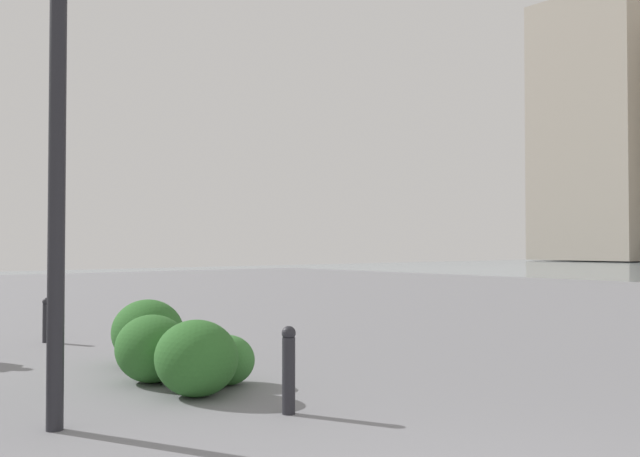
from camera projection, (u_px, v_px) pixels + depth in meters
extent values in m
cube|color=#9E9384|center=(606.00, 133.00, 74.52)|extent=(11.28, 13.00, 27.20)
cylinder|color=#232328|center=(57.00, 178.00, 5.82)|extent=(0.14, 0.14, 4.19)
cylinder|color=#232328|center=(289.00, 376.00, 6.33)|extent=(0.12, 0.12, 0.69)
sphere|color=#232328|center=(289.00, 333.00, 6.34)|extent=(0.13, 0.13, 0.13)
cylinder|color=#232328|center=(46.00, 323.00, 10.97)|extent=(0.12, 0.12, 0.60)
sphere|color=#232328|center=(47.00, 302.00, 10.98)|extent=(0.13, 0.13, 0.13)
ellipsoid|color=#2D6628|center=(148.00, 332.00, 8.88)|extent=(0.99, 0.89, 0.84)
ellipsoid|color=#2D6628|center=(152.00, 349.00, 7.78)|extent=(0.89, 0.80, 0.76)
ellipsoid|color=#387533|center=(228.00, 360.00, 7.65)|extent=(0.64, 0.58, 0.55)
ellipsoid|color=#2D6628|center=(196.00, 358.00, 7.06)|extent=(0.91, 0.82, 0.78)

